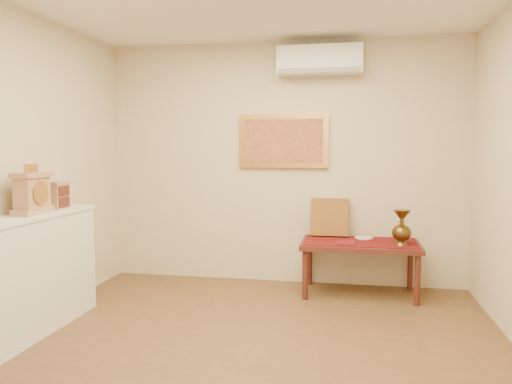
% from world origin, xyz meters
% --- Properties ---
extents(floor, '(4.50, 4.50, 0.00)m').
position_xyz_m(floor, '(0.00, 0.00, 0.00)').
color(floor, brown).
rests_on(floor, ground).
extents(wall_back, '(4.00, 0.02, 2.70)m').
position_xyz_m(wall_back, '(0.00, 2.25, 1.35)').
color(wall_back, beige).
rests_on(wall_back, ground).
extents(wall_front, '(4.00, 0.02, 2.70)m').
position_xyz_m(wall_front, '(0.00, -2.25, 1.35)').
color(wall_front, beige).
rests_on(wall_front, ground).
extents(table_cloth, '(1.14, 0.59, 0.01)m').
position_xyz_m(table_cloth, '(0.85, 1.88, 0.55)').
color(table_cloth, '#621010').
rests_on(table_cloth, low_table).
extents(brass_urn_tall, '(0.19, 0.19, 0.43)m').
position_xyz_m(brass_urn_tall, '(1.25, 1.75, 0.77)').
color(brass_urn_tall, brown).
rests_on(brass_urn_tall, table_cloth).
extents(plate, '(0.19, 0.19, 0.01)m').
position_xyz_m(plate, '(0.89, 2.06, 0.56)').
color(plate, silver).
rests_on(plate, table_cloth).
extents(menu, '(0.18, 0.25, 0.01)m').
position_xyz_m(menu, '(0.71, 1.76, 0.56)').
color(menu, maroon).
rests_on(menu, table_cloth).
extents(cushion, '(0.41, 0.18, 0.42)m').
position_xyz_m(cushion, '(0.53, 2.15, 0.76)').
color(cushion, maroon).
rests_on(cushion, table_cloth).
extents(display_ledge, '(0.37, 2.02, 0.98)m').
position_xyz_m(display_ledge, '(-1.82, 0.00, 0.49)').
color(display_ledge, silver).
rests_on(display_ledge, floor).
extents(mantel_clock, '(0.17, 0.36, 0.41)m').
position_xyz_m(mantel_clock, '(-1.80, 0.31, 1.15)').
color(mantel_clock, tan).
rests_on(mantel_clock, display_ledge).
extents(wooden_chest, '(0.16, 0.21, 0.24)m').
position_xyz_m(wooden_chest, '(-1.83, 0.68, 1.10)').
color(wooden_chest, tan).
rests_on(wooden_chest, display_ledge).
extents(low_table, '(1.20, 0.70, 0.55)m').
position_xyz_m(low_table, '(0.85, 1.88, 0.48)').
color(low_table, '#4F1E17').
rests_on(low_table, floor).
extents(painting, '(1.00, 0.06, 0.60)m').
position_xyz_m(painting, '(0.00, 2.22, 1.60)').
color(painting, '#C58A3F').
rests_on(painting, wall_back).
extents(ac_unit, '(0.90, 0.25, 0.30)m').
position_xyz_m(ac_unit, '(0.40, 2.12, 2.45)').
color(ac_unit, silver).
rests_on(ac_unit, wall_back).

